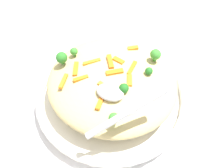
{
  "coord_description": "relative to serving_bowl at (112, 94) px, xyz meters",
  "views": [
    {
      "loc": [
        -0.13,
        0.3,
        0.49
      ],
      "look_at": [
        0.0,
        0.0,
        0.06
      ],
      "focal_mm": 37.98,
      "sensor_mm": 36.0,
      "label": 1
    }
  ],
  "objects": [
    {
      "name": "ground_plane",
      "position": [
        0.0,
        0.0,
        -0.02
      ],
      "size": [
        2.4,
        2.4,
        0.0
      ],
      "primitive_type": "plane",
      "color": "silver"
    },
    {
      "name": "serving_bowl",
      "position": [
        0.0,
        0.0,
        0.0
      ],
      "size": [
        0.36,
        0.36,
        0.04
      ],
      "color": "white",
      "rests_on": "ground_plane"
    },
    {
      "name": "pasta_mound",
      "position": [
        0.0,
        0.0,
        0.05
      ],
      "size": [
        0.29,
        0.28,
        0.07
      ],
      "primitive_type": "ellipsoid",
      "color": "#D1BA7A",
      "rests_on": "serving_bowl"
    },
    {
      "name": "carrot_piece_0",
      "position": [
        0.01,
        -0.02,
        0.09
      ],
      "size": [
        0.03,
        0.04,
        0.01
      ],
      "primitive_type": "cube",
      "rotation": [
        0.0,
        0.0,
        5.3
      ],
      "color": "orange",
      "rests_on": "pasta_mound"
    },
    {
      "name": "carrot_piece_1",
      "position": [
        -0.04,
        0.01,
        0.08
      ],
      "size": [
        0.02,
        0.03,
        0.01
      ],
      "primitive_type": "cube",
      "rotation": [
        0.0,
        0.0,
        5.09
      ],
      "color": "orange",
      "rests_on": "pasta_mound"
    },
    {
      "name": "carrot_piece_2",
      "position": [
        -0.01,
        -0.09,
        0.08
      ],
      "size": [
        0.03,
        0.02,
        0.01
      ],
      "primitive_type": "cube",
      "rotation": [
        0.0,
        0.0,
        3.77
      ],
      "color": "orange",
      "rests_on": "pasta_mound"
    },
    {
      "name": "carrot_piece_3",
      "position": [
        0.08,
        0.06,
        0.08
      ],
      "size": [
        0.01,
        0.04,
        0.01
      ],
      "primitive_type": "cube",
      "rotation": [
        0.0,
        0.0,
        4.88
      ],
      "color": "orange",
      "rests_on": "pasta_mound"
    },
    {
      "name": "carrot_piece_4",
      "position": [
        -0.01,
        -0.0,
        0.08
      ],
      "size": [
        0.04,
        0.03,
        0.01
      ],
      "primitive_type": "cube",
      "rotation": [
        0.0,
        0.0,
        0.64
      ],
      "color": "orange",
      "rests_on": "pasta_mound"
    },
    {
      "name": "carrot_piece_5",
      "position": [
        -0.0,
        -0.04,
        0.08
      ],
      "size": [
        0.03,
        0.02,
        0.01
      ],
      "primitive_type": "cube",
      "rotation": [
        0.0,
        0.0,
        2.92
      ],
      "color": "orange",
      "rests_on": "pasta_mound"
    },
    {
      "name": "carrot_piece_6",
      "position": [
        0.0,
        0.04,
        0.08
      ],
      "size": [
        0.03,
        0.02,
        0.01
      ],
      "primitive_type": "cube",
      "rotation": [
        0.0,
        0.0,
        2.8
      ],
      "color": "orange",
      "rests_on": "pasta_mound"
    },
    {
      "name": "carrot_piece_7",
      "position": [
        0.05,
        0.04,
        0.08
      ],
      "size": [
        0.03,
        0.03,
        0.01
      ],
      "primitive_type": "cube",
      "rotation": [
        0.0,
        0.0,
        0.79
      ],
      "color": "orange",
      "rests_on": "pasta_mound"
    },
    {
      "name": "carrot_piece_8",
      "position": [
        0.05,
        -0.01,
        0.08
      ],
      "size": [
        0.03,
        0.03,
        0.01
      ],
      "primitive_type": "cube",
      "rotation": [
        0.0,
        0.0,
        3.91
      ],
      "color": "orange",
      "rests_on": "pasta_mound"
    },
    {
      "name": "carrot_piece_9",
      "position": [
        -0.01,
        0.08,
        0.08
      ],
      "size": [
        0.01,
        0.04,
        0.01
      ],
      "primitive_type": "cube",
      "rotation": [
        0.0,
        0.0,
        4.81
      ],
      "color": "orange",
      "rests_on": "pasta_mound"
    },
    {
      "name": "carrot_piece_10",
      "position": [
        -0.03,
        -0.03,
        0.08
      ],
      "size": [
        0.01,
        0.04,
        0.01
      ],
      "primitive_type": "cube",
      "rotation": [
        0.0,
        0.0,
        4.69
      ],
      "color": "orange",
      "rests_on": "pasta_mound"
    },
    {
      "name": "carrot_piece_11",
      "position": [
        0.08,
        0.02,
        0.08
      ],
      "size": [
        0.02,
        0.04,
        0.01
      ],
      "primitive_type": "cube",
      "rotation": [
        0.0,
        0.0,
        5.12
      ],
      "color": "orange",
      "rests_on": "pasta_mound"
    },
    {
      "name": "broccoli_floret_0",
      "position": [
        -0.04,
        0.04,
        0.09
      ],
      "size": [
        0.02,
        0.02,
        0.02
      ],
      "color": "#205B1C",
      "rests_on": "pasta_mound"
    },
    {
      "name": "broccoli_floret_1",
      "position": [
        -0.07,
        -0.08,
        0.09
      ],
      "size": [
        0.02,
        0.02,
        0.03
      ],
      "color": "#377928",
      "rests_on": "pasta_mound"
    },
    {
      "name": "broccoli_floret_2",
      "position": [
        -0.07,
        -0.03,
        0.09
      ],
      "size": [
        0.02,
        0.02,
        0.02
      ],
      "color": "#205B1C",
      "rests_on": "pasta_mound"
    },
    {
      "name": "broccoli_floret_3",
      "position": [
        -0.05,
        0.1,
        0.09
      ],
      "size": [
        0.02,
        0.02,
        0.02
      ],
      "color": "#377928",
      "rests_on": "pasta_mound"
    },
    {
      "name": "broccoli_floret_4",
      "position": [
        0.11,
        0.01,
        0.09
      ],
      "size": [
        0.03,
        0.03,
        0.03
      ],
      "color": "#296820",
      "rests_on": "pasta_mound"
    },
    {
      "name": "broccoli_floret_5",
      "position": [
        0.1,
        -0.02,
        0.09
      ],
      "size": [
        0.02,
        0.02,
        0.02
      ],
      "color": "#377928",
      "rests_on": "pasta_mound"
    },
    {
      "name": "serving_spoon",
      "position": [
        -0.04,
        0.07,
        0.1
      ],
      "size": [
        0.14,
        0.13,
        0.08
      ],
      "color": "#B7B7BC",
      "rests_on": "pasta_mound"
    }
  ]
}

